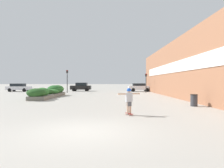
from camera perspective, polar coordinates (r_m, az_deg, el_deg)
ground_plane at (r=7.41m, az=-8.24°, el=-13.23°), size 300.00×300.00×0.00m
building_wall_right at (r=23.04m, az=18.18°, el=4.17°), size 0.67×35.25×6.42m
planter_box at (r=24.20m, az=-17.38°, el=-2.22°), size 1.86×9.35×1.35m
skateboard at (r=10.79m, az=4.87°, el=-8.47°), size 0.40×0.69×0.09m
skateboarder at (r=10.69m, az=4.88°, el=-4.00°), size 1.22×0.49×1.35m
trash_bin at (r=15.68m, az=22.37°, el=-4.32°), size 0.51×0.51×0.87m
car_leftmost at (r=42.50m, az=21.39°, el=-0.75°), size 4.12×1.99×1.50m
car_center_left at (r=38.89m, az=-8.83°, el=-0.78°), size 3.88×2.01×1.63m
car_center_right at (r=40.31m, az=-25.09°, el=-0.87°), size 4.23×1.86×1.47m
car_rightmost at (r=37.08m, az=7.83°, el=-0.90°), size 4.08×1.91×1.50m
traffic_light_left at (r=33.20m, az=-12.69°, el=1.84°), size 0.28×0.30×3.68m
traffic_light_right at (r=32.73m, az=9.71°, el=1.26°), size 0.28×0.30×3.11m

